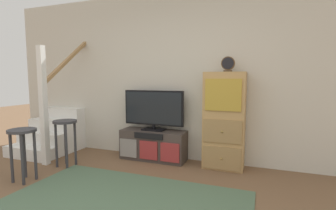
# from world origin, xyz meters

# --- Properties ---
(back_wall) EXTENTS (6.40, 0.12, 2.70)m
(back_wall) POSITION_xyz_m (0.00, 2.46, 1.35)
(back_wall) COLOR beige
(back_wall) RESTS_ON ground_plane
(area_rug) EXTENTS (2.60, 1.80, 0.01)m
(area_rug) POSITION_xyz_m (0.00, 0.60, 0.01)
(area_rug) COLOR #4C664C
(area_rug) RESTS_ON ground_plane
(media_console) EXTENTS (1.06, 0.38, 0.48)m
(media_console) POSITION_xyz_m (-0.30, 2.19, 0.24)
(media_console) COLOR #423833
(media_console) RESTS_ON ground_plane
(television) EXTENTS (1.00, 0.22, 0.64)m
(television) POSITION_xyz_m (-0.30, 2.22, 0.82)
(television) COLOR black
(television) RESTS_ON media_console
(side_cabinet) EXTENTS (0.58, 0.38, 1.41)m
(side_cabinet) POSITION_xyz_m (0.82, 2.20, 0.70)
(side_cabinet) COLOR tan
(side_cabinet) RESTS_ON ground_plane
(desk_clock) EXTENTS (0.19, 0.08, 0.21)m
(desk_clock) POSITION_xyz_m (0.86, 2.19, 1.52)
(desk_clock) COLOR #4C3823
(desk_clock) RESTS_ON side_cabinet
(staircase) EXTENTS (1.00, 1.36, 2.20)m
(staircase) POSITION_xyz_m (-2.24, 2.20, 0.37)
(staircase) COLOR white
(staircase) RESTS_ON ground_plane
(bar_stool_near) EXTENTS (0.34, 0.34, 0.68)m
(bar_stool_near) POSITION_xyz_m (-1.50, 0.81, 0.51)
(bar_stool_near) COLOR #333338
(bar_stool_near) RESTS_ON ground_plane
(bar_stool_far) EXTENTS (0.34, 0.34, 0.70)m
(bar_stool_far) POSITION_xyz_m (-1.40, 1.45, 0.52)
(bar_stool_far) COLOR #333338
(bar_stool_far) RESTS_ON ground_plane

